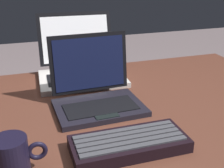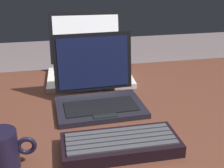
{
  "view_description": "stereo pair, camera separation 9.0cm",
  "coord_description": "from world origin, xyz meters",
  "px_view_note": "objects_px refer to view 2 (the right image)",
  "views": [
    {
      "loc": [
        -0.29,
        -0.83,
        1.2
      ],
      "look_at": [
        -0.03,
        -0.04,
        0.85
      ],
      "focal_mm": 47.81,
      "sensor_mm": 36.0,
      "label": 1
    },
    {
      "loc": [
        -0.21,
        -0.86,
        1.2
      ],
      "look_at": [
        -0.03,
        -0.04,
        0.85
      ],
      "focal_mm": 47.81,
      "sensor_mm": 36.0,
      "label": 2
    }
  ],
  "objects_px": {
    "laptop_front": "(98,92)",
    "coffee_mug": "(2,150)",
    "laptop_rear": "(89,65)",
    "external_keyboard": "(121,144)"
  },
  "relations": [
    {
      "from": "laptop_front",
      "to": "laptop_rear",
      "type": "height_order",
      "value": "laptop_rear"
    },
    {
      "from": "laptop_front",
      "to": "coffee_mug",
      "type": "xyz_separation_m",
      "value": [
        -0.26,
        -0.28,
        0.0
      ]
    },
    {
      "from": "laptop_front",
      "to": "laptop_rear",
      "type": "xyz_separation_m",
      "value": [
        0.01,
        0.27,
        0.0
      ]
    },
    {
      "from": "laptop_front",
      "to": "coffee_mug",
      "type": "distance_m",
      "value": 0.38
    },
    {
      "from": "laptop_front",
      "to": "external_keyboard",
      "type": "relative_size",
      "value": 0.96
    },
    {
      "from": "laptop_front",
      "to": "external_keyboard",
      "type": "xyz_separation_m",
      "value": [
        0.01,
        -0.26,
        -0.03
      ]
    },
    {
      "from": "coffee_mug",
      "to": "laptop_front",
      "type": "bearing_deg",
      "value": 46.19
    },
    {
      "from": "laptop_rear",
      "to": "coffee_mug",
      "type": "relative_size",
      "value": 2.91
    },
    {
      "from": "laptop_front",
      "to": "coffee_mug",
      "type": "height_order",
      "value": "laptop_front"
    },
    {
      "from": "laptop_front",
      "to": "laptop_rear",
      "type": "distance_m",
      "value": 0.27
    }
  ]
}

